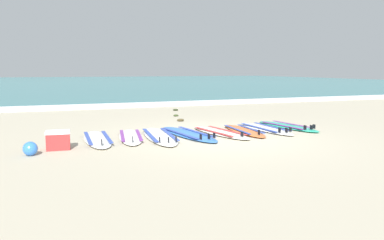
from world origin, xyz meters
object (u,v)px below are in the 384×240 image
(surfboard_4, at_px, (220,132))
(surfboard_7, at_px, (287,126))
(surfboard_3, at_px, (188,134))
(surfboard_5, at_px, (244,131))
(beach_ball, at_px, (30,149))
(cooler_box, at_px, (58,140))
(surfboard_1, at_px, (131,137))
(surfboard_2, at_px, (160,136))
(surfboard_6, at_px, (265,129))
(surfboard_0, at_px, (98,139))

(surfboard_4, relative_size, surfboard_7, 1.00)
(surfboard_3, bearing_deg, surfboard_4, -5.32)
(surfboard_5, xyz_separation_m, beach_ball, (-4.92, -0.97, 0.09))
(cooler_box, bearing_deg, surfboard_7, 7.91)
(surfboard_1, bearing_deg, cooler_box, -155.42)
(surfboard_2, relative_size, beach_ball, 9.87)
(surfboard_3, distance_m, cooler_box, 3.00)
(surfboard_1, height_order, beach_ball, beach_ball)
(surfboard_4, xyz_separation_m, surfboard_6, (1.37, 0.14, 0.00))
(surfboard_7, distance_m, beach_ball, 6.49)
(surfboard_5, xyz_separation_m, surfboard_7, (1.46, 0.24, 0.00))
(surfboard_0, distance_m, beach_ball, 1.72)
(surfboard_4, relative_size, surfboard_6, 1.00)
(surfboard_2, bearing_deg, surfboard_4, -1.53)
(surfboard_6, xyz_separation_m, cooler_box, (-5.10, -0.67, 0.16))
(surfboard_1, relative_size, surfboard_2, 0.83)
(surfboard_0, height_order, surfboard_2, same)
(surfboard_3, xyz_separation_m, surfboard_7, (2.94, 0.21, 0.00))
(surfboard_2, xyz_separation_m, beach_ball, (-2.72, -0.97, 0.09))
(surfboard_5, bearing_deg, surfboard_2, -179.90)
(surfboard_7, bearing_deg, surfboard_0, -178.64)
(surfboard_0, distance_m, surfboard_7, 5.05)
(surfboard_3, relative_size, beach_ball, 9.71)
(surfboard_6, xyz_separation_m, surfboard_7, (0.77, 0.14, 0.00))
(surfboard_1, bearing_deg, surfboard_3, -5.04)
(cooler_box, distance_m, beach_ball, 0.64)
(surfboard_3, height_order, surfboard_5, same)
(surfboard_1, height_order, cooler_box, cooler_box)
(surfboard_3, height_order, surfboard_6, same)
(surfboard_0, height_order, surfboard_3, same)
(surfboard_6, bearing_deg, surfboard_0, 179.68)
(surfboard_2, bearing_deg, surfboard_1, 166.58)
(surfboard_0, bearing_deg, surfboard_2, -5.24)
(surfboard_0, xyz_separation_m, surfboard_4, (2.90, -0.17, 0.00))
(surfboard_3, height_order, cooler_box, cooler_box)
(surfboard_1, height_order, surfboard_5, same)
(surfboard_7, xyz_separation_m, beach_ball, (-6.37, -1.21, 0.09))
(surfboard_1, xyz_separation_m, surfboard_4, (2.16, -0.19, -0.00))
(cooler_box, bearing_deg, surfboard_2, 14.34)
(surfboard_0, distance_m, cooler_box, 1.10)
(surfboard_6, bearing_deg, beach_ball, -169.18)
(surfboard_5, relative_size, cooler_box, 4.42)
(surfboard_1, distance_m, surfboard_5, 2.84)
(surfboard_0, bearing_deg, surfboard_4, -3.31)
(cooler_box, relative_size, beach_ball, 1.83)
(surfboard_1, bearing_deg, surfboard_2, -13.42)
(surfboard_6, relative_size, beach_ball, 8.83)
(surfboard_1, relative_size, cooler_box, 4.50)
(surfboard_6, bearing_deg, surfboard_5, -171.63)
(surfboard_2, xyz_separation_m, surfboard_7, (3.65, 0.25, 0.00))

